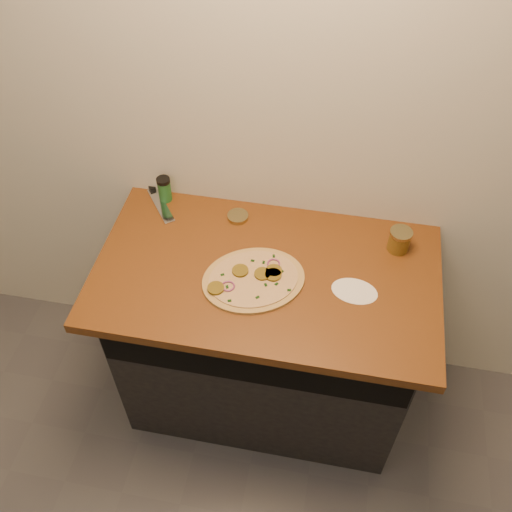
% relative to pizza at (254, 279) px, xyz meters
% --- Properties ---
extents(cabinet, '(1.10, 0.60, 0.86)m').
position_rel_pizza_xyz_m(cabinet, '(0.04, 0.08, -0.48)').
color(cabinet, black).
rests_on(cabinet, ground).
extents(countertop, '(1.20, 0.70, 0.04)m').
position_rel_pizza_xyz_m(countertop, '(0.04, 0.05, -0.03)').
color(countertop, brown).
rests_on(countertop, cabinet).
extents(pizza, '(0.46, 0.46, 0.02)m').
position_rel_pizza_xyz_m(pizza, '(0.00, 0.00, 0.00)').
color(pizza, tan).
rests_on(pizza, countertop).
extents(chefs_knife, '(0.21, 0.27, 0.02)m').
position_rel_pizza_xyz_m(chefs_knife, '(-0.47, 0.36, -0.00)').
color(chefs_knife, '#B7BAC1').
rests_on(chefs_knife, countertop).
extents(mason_jar_lid, '(0.10, 0.10, 0.02)m').
position_rel_pizza_xyz_m(mason_jar_lid, '(-0.12, 0.29, -0.00)').
color(mason_jar_lid, '#9A8E59').
rests_on(mason_jar_lid, countertop).
extents(salsa_jar, '(0.08, 0.08, 0.09)m').
position_rel_pizza_xyz_m(salsa_jar, '(0.48, 0.24, 0.04)').
color(salsa_jar, maroon).
rests_on(salsa_jar, countertop).
extents(spice_shaker, '(0.05, 0.05, 0.10)m').
position_rel_pizza_xyz_m(spice_shaker, '(-0.41, 0.34, 0.04)').
color(spice_shaker, '#1D5E27').
rests_on(spice_shaker, countertop).
extents(flour_spill, '(0.18, 0.18, 0.00)m').
position_rel_pizza_xyz_m(flour_spill, '(0.34, 0.02, -0.01)').
color(flour_spill, silver).
rests_on(flour_spill, countertop).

